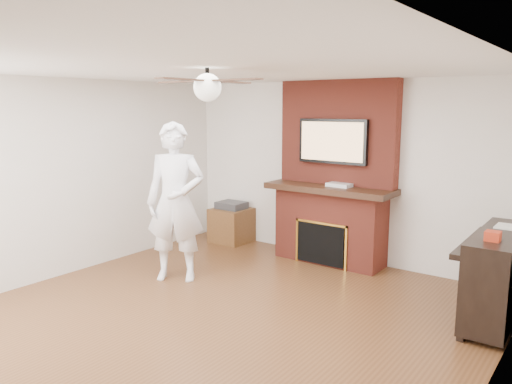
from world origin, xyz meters
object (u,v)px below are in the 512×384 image
Objects in this scene: person at (176,202)px; fireplace at (333,191)px; side_table at (232,223)px; piano at (496,274)px.

fireplace is at bearing 23.76° from person.
fireplace is at bearing 2.41° from side_table.
side_table is at bearing -177.81° from fireplace.
piano reaches higher than side_table.
side_table is at bearing 168.52° from piano.
fireplace is 1.76× the size of piano.
fireplace is 2.19m from person.
piano is at bearing -16.73° from person.
person is at bearing -72.49° from side_table.
side_table is (-0.55, 1.76, -0.68)m from person.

